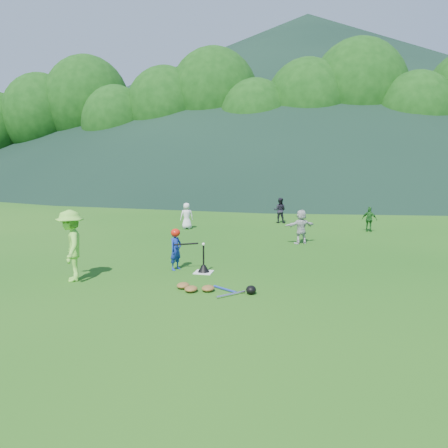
# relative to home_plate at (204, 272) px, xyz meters

# --- Properties ---
(ground) EXTENTS (120.00, 120.00, 0.00)m
(ground) POSITION_rel_home_plate_xyz_m (0.00, 0.00, -0.01)
(ground) COLOR #174E11
(ground) RESTS_ON ground
(home_plate) EXTENTS (0.45, 0.45, 0.02)m
(home_plate) POSITION_rel_home_plate_xyz_m (0.00, 0.00, 0.00)
(home_plate) COLOR silver
(home_plate) RESTS_ON ground
(baseball) EXTENTS (0.08, 0.08, 0.08)m
(baseball) POSITION_rel_home_plate_xyz_m (0.00, 0.00, 0.73)
(baseball) COLOR white
(baseball) RESTS_ON batting_tee
(batter_child) EXTENTS (0.38, 0.45, 1.06)m
(batter_child) POSITION_rel_home_plate_xyz_m (-0.79, 0.15, 0.52)
(batter_child) COLOR navy
(batter_child) RESTS_ON ground
(adult_coach) EXTENTS (1.07, 1.26, 1.69)m
(adult_coach) POSITION_rel_home_plate_xyz_m (-2.86, -1.37, 0.83)
(adult_coach) COLOR #79D63E
(adult_coach) RESTS_ON ground
(fielder_a) EXTENTS (0.64, 0.55, 1.10)m
(fielder_a) POSITION_rel_home_plate_xyz_m (-2.53, 6.90, 0.54)
(fielder_a) COLOR silver
(fielder_a) RESTS_ON ground
(fielder_b) EXTENTS (0.60, 0.48, 1.16)m
(fielder_b) POSITION_rel_home_plate_xyz_m (1.13, 9.52, 0.57)
(fielder_b) COLOR black
(fielder_b) RESTS_ON ground
(fielder_c) EXTENTS (0.64, 0.44, 1.01)m
(fielder_c) POSITION_rel_home_plate_xyz_m (4.86, 7.69, 0.49)
(fielder_c) COLOR #1B5A1C
(fielder_c) RESTS_ON ground
(fielder_d) EXTENTS (1.11, 0.87, 1.18)m
(fielder_d) POSITION_rel_home_plate_xyz_m (2.27, 4.54, 0.58)
(fielder_d) COLOR silver
(fielder_d) RESTS_ON ground
(batting_tee) EXTENTS (0.30, 0.30, 0.68)m
(batting_tee) POSITION_rel_home_plate_xyz_m (0.00, 0.00, 0.12)
(batting_tee) COLOR black
(batting_tee) RESTS_ON home_plate
(batter_gear) EXTENTS (0.72, 0.31, 0.42)m
(batter_gear) POSITION_rel_home_plate_xyz_m (-0.76, 0.15, 0.95)
(batter_gear) COLOR red
(batter_gear) RESTS_ON ground
(equipment_pile) EXTENTS (1.80, 0.84, 0.19)m
(equipment_pile) POSITION_rel_home_plate_xyz_m (0.50, -1.55, 0.06)
(equipment_pile) COLOR olive
(equipment_pile) RESTS_ON ground
(outfield_fence) EXTENTS (70.07, 0.08, 1.33)m
(outfield_fence) POSITION_rel_home_plate_xyz_m (0.00, 28.00, 0.69)
(outfield_fence) COLOR gray
(outfield_fence) RESTS_ON ground
(tree_line) EXTENTS (70.04, 11.40, 14.82)m
(tree_line) POSITION_rel_home_plate_xyz_m (0.20, 33.83, 8.20)
(tree_line) COLOR #382314
(tree_line) RESTS_ON ground
(distant_hills) EXTENTS (155.00, 140.00, 32.00)m
(distant_hills) POSITION_rel_home_plate_xyz_m (-7.63, 81.81, 14.97)
(distant_hills) COLOR black
(distant_hills) RESTS_ON ground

